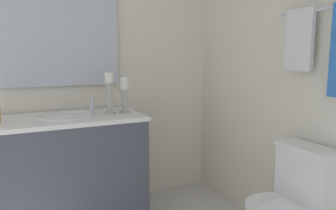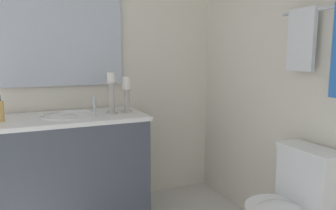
{
  "view_description": "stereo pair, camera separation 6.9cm",
  "coord_description": "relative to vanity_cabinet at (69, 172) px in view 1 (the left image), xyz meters",
  "views": [
    {
      "loc": [
        1.42,
        -0.33,
        1.28
      ],
      "look_at": [
        -0.37,
        0.54,
        0.98
      ],
      "focal_mm": 34.28,
      "sensor_mm": 36.0,
      "label": 1
    },
    {
      "loc": [
        1.45,
        -0.27,
        1.28
      ],
      "look_at": [
        -0.37,
        0.54,
        0.98
      ],
      "focal_mm": 34.28,
      "sensor_mm": 36.0,
      "label": 2
    }
  ],
  "objects": [
    {
      "name": "mirror",
      "position": [
        -0.28,
        0.0,
        1.04
      ],
      "size": [
        0.02,
        0.98,
        0.84
      ],
      "primitive_type": "cube",
      "color": "silver"
    },
    {
      "name": "wall_left",
      "position": [
        -0.33,
        -0.01,
        0.8
      ],
      "size": [
        0.04,
        2.76,
        2.45
      ],
      "primitive_type": "cube",
      "color": "silver",
      "rests_on": "ground"
    },
    {
      "name": "towel_near_vanity",
      "position": [
        0.92,
        1.29,
        0.96
      ],
      "size": [
        0.2,
        0.03,
        0.38
      ],
      "primitive_type": "cube",
      "color": "white",
      "rests_on": "towel_bar"
    },
    {
      "name": "vanity_cabinet",
      "position": [
        0.0,
        0.0,
        0.0
      ],
      "size": [
        0.58,
        1.12,
        0.85
      ],
      "color": "#474C56",
      "rests_on": "ground"
    },
    {
      "name": "sink_basin",
      "position": [
        -0.0,
        0.0,
        0.38
      ],
      "size": [
        0.4,
        0.4,
        0.24
      ],
      "color": "white",
      "rests_on": "vanity_cabinet"
    },
    {
      "name": "wall_back",
      "position": [
        0.97,
        1.37,
        0.8
      ],
      "size": [
        2.59,
        0.04,
        2.45
      ],
      "primitive_type": "cube",
      "color": "silver",
      "rests_on": "ground"
    },
    {
      "name": "candle_holder_short",
      "position": [
        0.04,
        0.32,
        0.59
      ],
      "size": [
        0.09,
        0.09,
        0.32
      ],
      "color": "#B7B2A5",
      "rests_on": "vanity_cabinet"
    },
    {
      "name": "candle_holder_tall",
      "position": [
        0.03,
        0.44,
        0.57
      ],
      "size": [
        0.09,
        0.09,
        0.28
      ],
      "color": "#B7B2A5",
      "rests_on": "vanity_cabinet"
    },
    {
      "name": "towel_bar",
      "position": [
        1.1,
        1.31,
        1.13
      ],
      "size": [
        0.72,
        0.02,
        0.02
      ],
      "primitive_type": "cylinder",
      "rotation": [
        0.0,
        1.57,
        0.0
      ],
      "color": "silver"
    }
  ]
}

